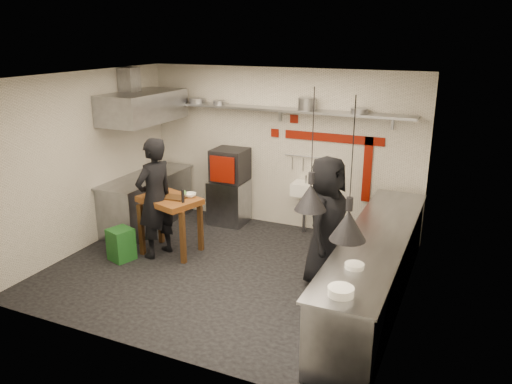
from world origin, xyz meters
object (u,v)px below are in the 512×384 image
at_px(combi_oven, 230,165).
at_px(prep_table, 171,225).
at_px(chef_right, 326,221).
at_px(oven_stand, 229,202).
at_px(chef_left, 155,198).
at_px(green_bin, 121,244).

xyz_separation_m(combi_oven, prep_table, (-0.25, -1.58, -0.63)).
bearing_deg(prep_table, chef_right, 18.41).
distance_m(oven_stand, combi_oven, 0.69).
bearing_deg(chef_right, prep_table, 95.36).
bearing_deg(chef_left, combi_oven, -179.15).
bearing_deg(combi_oven, chef_right, -35.00).
xyz_separation_m(oven_stand, chef_left, (-0.39, -1.71, 0.54)).
height_order(combi_oven, prep_table, combi_oven).
distance_m(prep_table, chef_left, 0.53).
height_order(prep_table, chef_right, chef_right).
bearing_deg(combi_oven, green_bin, -111.53).
distance_m(prep_table, chef_right, 2.54).
height_order(combi_oven, chef_left, chef_left).
xyz_separation_m(green_bin, chef_left, (0.42, 0.37, 0.69)).
height_order(oven_stand, prep_table, prep_table).
distance_m(oven_stand, chef_right, 2.75).
xyz_separation_m(chef_left, chef_right, (2.64, 0.22, -0.03)).
bearing_deg(combi_oven, chef_left, -103.35).
xyz_separation_m(prep_table, chef_left, (-0.14, -0.17, 0.48)).
bearing_deg(oven_stand, chef_right, -34.19).
relative_size(combi_oven, prep_table, 0.65).
xyz_separation_m(oven_stand, green_bin, (-0.80, -2.08, -0.15)).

